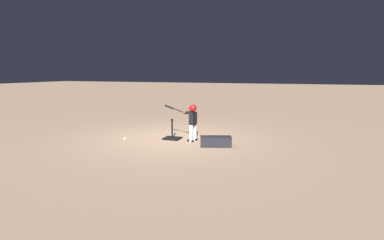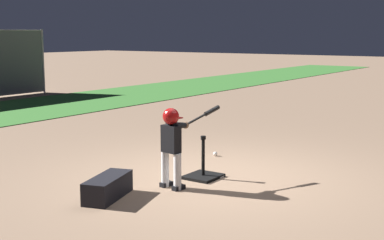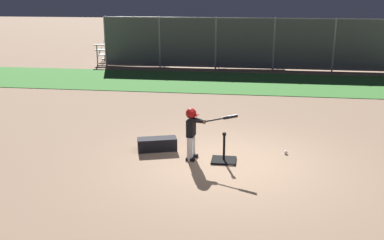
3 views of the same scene
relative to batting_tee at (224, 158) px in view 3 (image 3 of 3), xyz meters
name	(u,v)px [view 3 (image 3 of 3)]	position (x,y,z in m)	size (l,w,h in m)	color
ground_plane	(228,163)	(0.10, -0.10, -0.07)	(90.00, 90.00, 0.00)	#93755B
grass_outfield_strip	(242,83)	(0.10, 8.01, -0.06)	(56.00, 4.00, 0.02)	#3D7F33
backstop_fence	(245,42)	(0.10, 11.00, 1.09)	(12.53, 0.08, 2.23)	#9E9EA3
home_plate	(223,161)	(-0.01, 0.00, -0.06)	(0.44, 0.44, 0.02)	white
batting_tee	(224,158)	(0.00, 0.00, 0.00)	(0.50, 0.45, 0.61)	black
batter_child	(193,127)	(-0.64, 0.05, 0.62)	(1.06, 0.35, 1.09)	silver
baseball	(286,152)	(1.28, 0.60, -0.03)	(0.07, 0.07, 0.07)	white
bleachers_far_right	(133,53)	(-5.20, 12.14, 0.40)	(3.48, 2.22, 0.97)	#93969E
bleachers_far_left	(247,55)	(0.21, 11.96, 0.44)	(2.89, 1.82, 1.04)	#93969E
equipment_bag	(157,144)	(-1.49, 0.45, 0.07)	(0.84, 0.32, 0.28)	black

